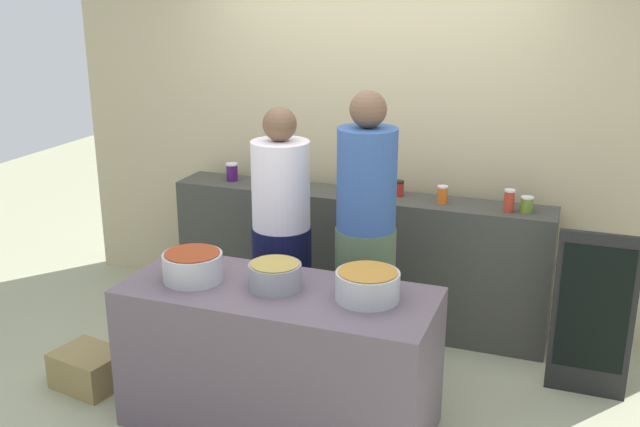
{
  "coord_description": "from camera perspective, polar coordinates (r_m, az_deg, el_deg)",
  "views": [
    {
      "loc": [
        1.48,
        -3.62,
        2.41
      ],
      "look_at": [
        0.0,
        0.35,
        1.05
      ],
      "focal_mm": 41.38,
      "sensor_mm": 36.0,
      "label": 1
    }
  ],
  "objects": [
    {
      "name": "ground",
      "position": [
        4.59,
        -1.57,
        -13.87
      ],
      "size": [
        12.0,
        12.0,
        0.0
      ],
      "primitive_type": "plane",
      "color": "#A0A180"
    },
    {
      "name": "storefront_wall",
      "position": [
        5.36,
        4.15,
        7.97
      ],
      "size": [
        4.8,
        0.12,
        3.0
      ],
      "primitive_type": "cube",
      "color": "tan",
      "rests_on": "ground"
    },
    {
      "name": "display_shelf",
      "position": [
        5.3,
        2.83,
        -3.5
      ],
      "size": [
        2.7,
        0.36,
        0.97
      ],
      "primitive_type": "cube",
      "color": "#3E3E38",
      "rests_on": "ground"
    },
    {
      "name": "prep_table",
      "position": [
        4.14,
        -3.2,
        -11.08
      ],
      "size": [
        1.7,
        0.7,
        0.82
      ],
      "primitive_type": "cube",
      "color": "#5E505C",
      "rests_on": "ground"
    },
    {
      "name": "preserve_jar_0",
      "position": [
        5.5,
        -6.82,
        3.21
      ],
      "size": [
        0.09,
        0.09,
        0.13
      ],
      "color": "#40145A",
      "rests_on": "display_shelf"
    },
    {
      "name": "preserve_jar_1",
      "position": [
        5.34,
        -4.16,
        2.9
      ],
      "size": [
        0.07,
        0.07,
        0.14
      ],
      "color": "olive",
      "rests_on": "display_shelf"
    },
    {
      "name": "preserve_jar_2",
      "position": [
        5.18,
        2.45,
        2.45
      ],
      "size": [
        0.08,
        0.08,
        0.14
      ],
      "color": "olive",
      "rests_on": "display_shelf"
    },
    {
      "name": "preserve_jar_3",
      "position": [
        5.13,
        3.59,
        2.15
      ],
      "size": [
        0.09,
        0.09,
        0.12
      ],
      "color": "#35573C",
      "rests_on": "display_shelf"
    },
    {
      "name": "preserve_jar_4",
      "position": [
        5.11,
        6.12,
        1.95
      ],
      "size": [
        0.07,
        0.07,
        0.11
      ],
      "color": "#AC241B",
      "rests_on": "display_shelf"
    },
    {
      "name": "preserve_jar_5",
      "position": [
        4.98,
        9.44,
        1.46
      ],
      "size": [
        0.07,
        0.07,
        0.12
      ],
      "color": "orange",
      "rests_on": "display_shelf"
    },
    {
      "name": "preserve_jar_6",
      "position": [
        4.88,
        14.43,
        0.98
      ],
      "size": [
        0.07,
        0.07,
        0.15
      ],
      "color": "red",
      "rests_on": "display_shelf"
    },
    {
      "name": "preserve_jar_7",
      "position": [
        4.9,
        15.7,
        0.68
      ],
      "size": [
        0.08,
        0.08,
        0.1
      ],
      "color": "olive",
      "rests_on": "display_shelf"
    },
    {
      "name": "cooking_pot_left",
      "position": [
        4.11,
        -9.81,
        -4.06
      ],
      "size": [
        0.33,
        0.33,
        0.16
      ],
      "color": "#B7B7BC",
      "rests_on": "prep_table"
    },
    {
      "name": "cooking_pot_center",
      "position": [
        3.96,
        -3.5,
        -4.81
      ],
      "size": [
        0.29,
        0.29,
        0.14
      ],
      "color": "gray",
      "rests_on": "prep_table"
    },
    {
      "name": "cooking_pot_right",
      "position": [
        3.82,
        3.7,
        -5.57
      ],
      "size": [
        0.33,
        0.33,
        0.16
      ],
      "color": "#B7B7BC",
      "rests_on": "prep_table"
    },
    {
      "name": "cook_with_tongs",
      "position": [
        4.71,
        -2.97,
        -2.81
      ],
      "size": [
        0.38,
        0.38,
        1.67
      ],
      "color": "#0F1235",
      "rests_on": "ground"
    },
    {
      "name": "cook_in_cap",
      "position": [
        4.44,
        3.52,
        -3.18
      ],
      "size": [
        0.37,
        0.37,
        1.81
      ],
      "color": "#4D6346",
      "rests_on": "ground"
    },
    {
      "name": "bread_crate",
      "position": [
        4.84,
        -17.45,
        -11.39
      ],
      "size": [
        0.45,
        0.38,
        0.23
      ],
      "primitive_type": "cube",
      "rotation": [
        0.0,
        0.0,
        -0.18
      ],
      "color": "olive",
      "rests_on": "ground"
    },
    {
      "name": "chalkboard_sign",
      "position": [
        4.65,
        20.34,
        -7.39
      ],
      "size": [
        0.46,
        0.05,
        1.03
      ],
      "color": "black",
      "rests_on": "ground"
    }
  ]
}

